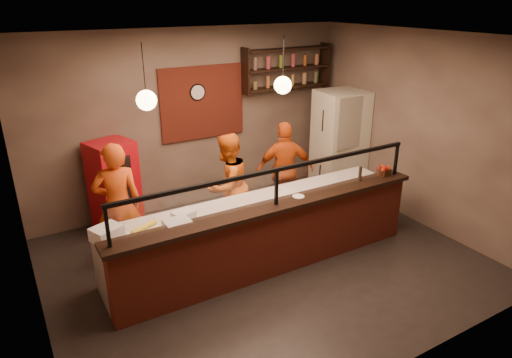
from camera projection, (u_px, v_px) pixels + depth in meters
floor at (264, 261)px, 6.80m from camera, size 6.00×6.00×0.00m
ceiling at (266, 38)px, 5.60m from camera, size 6.00×6.00×0.00m
wall_back at (193, 120)px, 8.20m from camera, size 6.00×0.00×6.00m
wall_left at (22, 209)px, 4.79m from camera, size 0.00×5.00×5.00m
wall_right at (418, 130)px, 7.61m from camera, size 0.00×5.00×5.00m
wall_front at (406, 239)px, 4.20m from camera, size 6.00×0.00×6.00m
brick_patch at (203, 103)px, 8.16m from camera, size 1.60×0.04×1.30m
service_counter at (275, 241)px, 6.37m from camera, size 4.60×0.25×1.00m
counter_ledge at (276, 206)px, 6.17m from camera, size 4.70×0.37×0.06m
worktop_cabinet at (257, 231)px, 6.80m from camera, size 4.60×0.75×0.85m
worktop at (257, 203)px, 6.63m from camera, size 4.60×0.75×0.05m
sneeze_guard at (276, 183)px, 6.05m from camera, size 4.50×0.05×0.52m
wall_shelving at (287, 68)px, 8.65m from camera, size 1.84×0.28×0.85m
wall_clock at (197, 92)px, 8.03m from camera, size 0.30×0.04×0.30m
pendant_left at (146, 100)px, 5.30m from camera, size 0.24×0.24×0.77m
pendant_right at (283, 85)px, 6.19m from camera, size 0.24×0.24×0.77m
cook_left at (118, 205)px, 6.49m from camera, size 0.74×0.56×1.84m
cook_mid at (227, 186)px, 7.28m from camera, size 1.02×0.93×1.72m
cook_right at (285, 170)px, 7.93m from camera, size 1.09×0.77×1.72m
fridge at (339, 143)px, 8.83m from camera, size 0.92×0.87×2.04m
red_cooler at (114, 186)px, 7.49m from camera, size 0.81×0.77×1.53m
pizza_dough at (289, 196)px, 6.78m from camera, size 0.61×0.61×0.01m
prep_tub_a at (107, 233)px, 5.56m from camera, size 0.42×0.38×0.17m
prep_tub_b at (184, 216)px, 6.04m from camera, size 0.32×0.28×0.14m
prep_tub_c at (177, 226)px, 5.75m from camera, size 0.33×0.26×0.16m
rolling_pin at (144, 227)px, 5.82m from camera, size 0.38×0.23×0.07m
condiment_caddy at (384, 172)px, 7.15m from camera, size 0.19×0.15×0.10m
pepper_mill at (360, 174)px, 6.91m from camera, size 0.05×0.05×0.23m
small_plate at (298, 196)px, 6.39m from camera, size 0.18×0.18×0.01m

